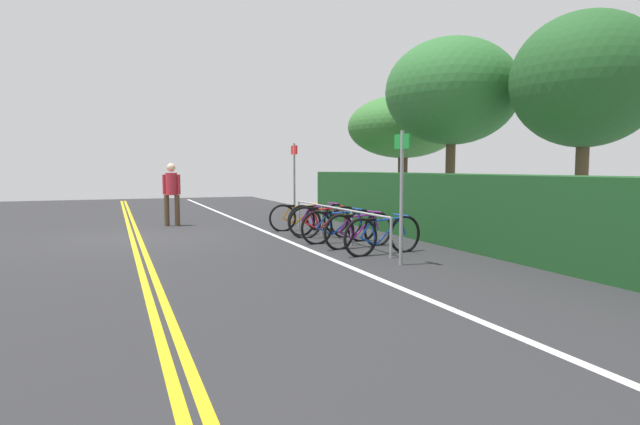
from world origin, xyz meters
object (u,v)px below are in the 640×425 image
Objects in this scene: bicycle_2 at (325,222)px; sign_post_far at (402,185)px; bike_rack at (336,215)px; bicycle_5 at (383,235)px; bicycle_3 at (339,226)px; tree_far_right at (586,81)px; pedestrian at (172,190)px; tree_mid at (452,92)px; bicycle_0 at (301,217)px; bicycle_1 at (319,219)px; bicycle_4 at (359,230)px; tree_near_left at (403,127)px; sign_post_near at (294,177)px.

sign_post_far reaches higher than bicycle_2.
sign_post_far is (3.17, -0.18, 0.77)m from bike_rack.
bicycle_3 is at bearing -175.02° from bicycle_5.
pedestrian is at bearing -132.37° from tree_far_right.
tree_mid is (-3.79, 3.63, 2.19)m from sign_post_far.
bicycle_0 is 0.87m from bicycle_1.
bicycle_4 is 0.43× the size of tree_near_left.
tree_far_right is (-0.64, 4.66, 2.06)m from sign_post_far.
sign_post_far is at bearing -2.24° from sign_post_near.
bicycle_5 is at bearing -51.45° from tree_mid.
pedestrian is (-3.19, -3.16, 0.64)m from bicycle_1.
bike_rack is at bearing -119.52° from tree_far_right.
bicycle_3 reaches higher than bicycle_0.
bicycle_0 is 0.35× the size of tree_far_right.
bike_rack is 3.27m from sign_post_far.
sign_post_near is at bearing -179.81° from bicycle_5.
bicycle_2 is 4.73m from tree_mid.
tree_near_left reaches higher than pedestrian.
bicycle_5 is 5.37m from tree_far_right.
tree_near_left is at bearing 130.90° from bicycle_2.
bicycle_5 is 0.36× the size of tree_mid.
sign_post_far is (2.81, -0.11, 0.98)m from bicycle_3.
bicycle_3 is 0.80× the size of sign_post_near.
bicycle_5 is 7.75m from tree_near_left.
tree_far_right reaches higher than bicycle_1.
bicycle_4 is at bearing 1.00° from bike_rack.
bicycle_1 is at bearing -179.75° from bicycle_5.
bicycle_3 is 0.37× the size of tree_mid.
bike_rack is 5.38m from pedestrian.
tree_far_right is at bearing 60.48° from bike_rack.
bicycle_5 is at bearing 0.19° from sign_post_near.
bicycle_5 reaches higher than bicycle_4.
bike_rack is 1.04× the size of tree_mid.
bicycle_1 is 0.36× the size of tree_mid.
bicycle_1 is at bearing 176.85° from bike_rack.
sign_post_near is (-3.43, 0.13, 1.02)m from bicycle_3.
bicycle_3 is (1.55, -0.13, -0.01)m from bicycle_1.
bicycle_2 is (1.56, 0.05, 0.02)m from bicycle_0.
tree_near_left is at bearing -176.51° from tree_far_right.
tree_near_left is (-4.06, 4.07, 2.34)m from bike_rack.
bicycle_5 is at bearing -33.09° from tree_near_left.
bike_rack is 0.52m from bicycle_2.
bicycle_4 is at bearing -176.33° from bicycle_5.
bicycle_2 is 6.23m from tree_far_right.
bicycle_2 is 0.34× the size of tree_mid.
bicycle_4 is at bearing -107.26° from tree_far_right.
bicycle_1 is 0.78× the size of sign_post_far.
bicycle_4 is at bearing 6.50° from bicycle_3.
tree_mid is at bearing 54.14° from sign_post_near.
sign_post_near is 4.70m from tree_mid.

